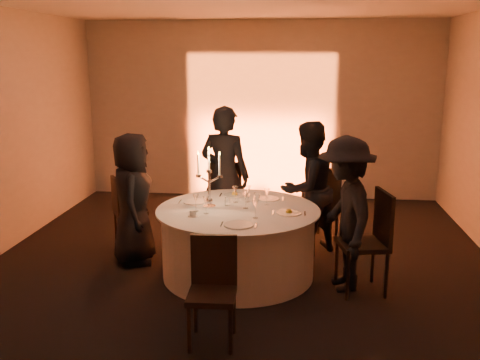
# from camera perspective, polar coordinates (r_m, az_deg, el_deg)

# --- Properties ---
(floor) EXTENTS (7.00, 7.00, 0.00)m
(floor) POSITION_cam_1_polar(r_m,az_deg,el_deg) (6.13, -0.20, -10.03)
(floor) COLOR black
(floor) RESTS_ON ground
(wall_back) EXTENTS (7.00, 0.00, 7.00)m
(wall_back) POSITION_cam_1_polar(r_m,az_deg,el_deg) (9.17, 2.24, 7.42)
(wall_back) COLOR #AFA9A3
(wall_back) RESTS_ON floor
(wall_front) EXTENTS (7.00, 0.00, 7.00)m
(wall_front) POSITION_cam_1_polar(r_m,az_deg,el_deg) (2.38, -9.77, -9.63)
(wall_front) COLOR #AFA9A3
(wall_front) RESTS_ON floor
(uplighter_fixture) EXTENTS (0.25, 0.12, 0.10)m
(uplighter_fixture) POSITION_cam_1_polar(r_m,az_deg,el_deg) (9.14, 2.02, -1.86)
(uplighter_fixture) COLOR black
(uplighter_fixture) RESTS_ON floor
(banquet_table) EXTENTS (1.80, 1.80, 0.77)m
(banquet_table) POSITION_cam_1_polar(r_m,az_deg,el_deg) (5.99, -0.21, -6.64)
(banquet_table) COLOR black
(banquet_table) RESTS_ON floor
(chair_left) EXTENTS (0.53, 0.53, 0.89)m
(chair_left) POSITION_cam_1_polar(r_m,az_deg,el_deg) (7.10, -12.22, -2.81)
(chair_left) COLOR black
(chair_left) RESTS_ON floor
(chair_back_left) EXTENTS (0.53, 0.53, 1.03)m
(chair_back_left) POSITION_cam_1_polar(r_m,az_deg,el_deg) (7.35, -1.28, -1.28)
(chair_back_left) COLOR black
(chair_back_left) RESTS_ON floor
(chair_back_right) EXTENTS (0.62, 0.62, 1.01)m
(chair_back_right) POSITION_cam_1_polar(r_m,az_deg,el_deg) (7.05, 8.62, -2.13)
(chair_back_right) COLOR black
(chair_back_right) RESTS_ON floor
(chair_right) EXTENTS (0.56, 0.56, 1.07)m
(chair_right) POSITION_cam_1_polar(r_m,az_deg,el_deg) (5.69, 13.79, -5.77)
(chair_right) COLOR black
(chair_right) RESTS_ON floor
(chair_front) EXTENTS (0.42, 0.42, 0.92)m
(chair_front) POSITION_cam_1_polar(r_m,az_deg,el_deg) (4.65, -2.92, -10.96)
(chair_front) COLOR black
(chair_front) RESTS_ON floor
(guest_left) EXTENTS (0.64, 0.84, 1.55)m
(guest_left) POSITION_cam_1_polar(r_m,az_deg,el_deg) (6.38, -11.37, -1.99)
(guest_left) COLOR black
(guest_left) RESTS_ON floor
(guest_back_left) EXTENTS (0.75, 0.59, 1.81)m
(guest_back_left) POSITION_cam_1_polar(r_m,az_deg,el_deg) (6.86, -1.63, 0.43)
(guest_back_left) COLOR black
(guest_back_left) RESTS_ON floor
(guest_back_right) EXTENTS (1.01, 1.01, 1.65)m
(guest_back_right) POSITION_cam_1_polar(r_m,az_deg,el_deg) (6.58, 7.19, -0.92)
(guest_back_right) COLOR black
(guest_back_right) RESTS_ON floor
(guest_right) EXTENTS (0.78, 1.14, 1.62)m
(guest_right) POSITION_cam_1_polar(r_m,az_deg,el_deg) (5.65, 11.15, -3.58)
(guest_right) COLOR black
(guest_right) RESTS_ON floor
(plate_left) EXTENTS (0.36, 0.25, 0.01)m
(plate_left) POSITION_cam_1_polar(r_m,az_deg,el_deg) (6.14, -4.88, -2.36)
(plate_left) COLOR silver
(plate_left) RESTS_ON banquet_table
(plate_back_left) EXTENTS (0.36, 0.27, 0.08)m
(plate_back_left) POSITION_cam_1_polar(r_m,az_deg,el_deg) (6.41, -0.57, -1.54)
(plate_back_left) COLOR silver
(plate_back_left) RESTS_ON banquet_table
(plate_back_right) EXTENTS (0.36, 0.26, 0.01)m
(plate_back_right) POSITION_cam_1_polar(r_m,az_deg,el_deg) (6.27, 3.05, -2.01)
(plate_back_right) COLOR silver
(plate_back_right) RESTS_ON banquet_table
(plate_right) EXTENTS (0.36, 0.27, 0.08)m
(plate_right) POSITION_cam_1_polar(r_m,az_deg,el_deg) (5.72, 5.24, -3.42)
(plate_right) COLOR silver
(plate_right) RESTS_ON banquet_table
(plate_front) EXTENTS (0.35, 0.29, 0.01)m
(plate_front) POSITION_cam_1_polar(r_m,az_deg,el_deg) (5.31, -0.14, -4.81)
(plate_front) COLOR silver
(plate_front) RESTS_ON banquet_table
(coffee_cup) EXTENTS (0.11, 0.11, 0.07)m
(coffee_cup) POSITION_cam_1_polar(r_m,az_deg,el_deg) (5.62, -5.04, -3.58)
(coffee_cup) COLOR silver
(coffee_cup) RESTS_ON banquet_table
(candelabra) EXTENTS (0.29, 0.14, 0.69)m
(candelabra) POSITION_cam_1_polar(r_m,az_deg,el_deg) (5.88, -3.30, -0.68)
(candelabra) COLOR silver
(candelabra) RESTS_ON banquet_table
(wine_glass_a) EXTENTS (0.07, 0.07, 0.19)m
(wine_glass_a) POSITION_cam_1_polar(r_m,az_deg,el_deg) (5.86, 0.61, -1.75)
(wine_glass_a) COLOR white
(wine_glass_a) RESTS_ON banquet_table
(wine_glass_b) EXTENTS (0.07, 0.07, 0.19)m
(wine_glass_b) POSITION_cam_1_polar(r_m,az_deg,el_deg) (5.67, -3.66, -2.27)
(wine_glass_b) COLOR white
(wine_glass_b) RESTS_ON banquet_table
(wine_glass_c) EXTENTS (0.07, 0.07, 0.19)m
(wine_glass_c) POSITION_cam_1_polar(r_m,az_deg,el_deg) (5.51, 1.66, -2.73)
(wine_glass_c) COLOR white
(wine_glass_c) RESTS_ON banquet_table
(wine_glass_d) EXTENTS (0.07, 0.07, 0.19)m
(wine_glass_d) POSITION_cam_1_polar(r_m,az_deg,el_deg) (6.12, 0.87, -1.11)
(wine_glass_d) COLOR white
(wine_glass_d) RESTS_ON banquet_table
(wine_glass_e) EXTENTS (0.07, 0.07, 0.19)m
(wine_glass_e) POSITION_cam_1_polar(r_m,az_deg,el_deg) (5.99, 2.88, -1.42)
(wine_glass_e) COLOR white
(wine_glass_e) RESTS_ON banquet_table
(wine_glass_f) EXTENTS (0.07, 0.07, 0.19)m
(wine_glass_f) POSITION_cam_1_polar(r_m,az_deg,el_deg) (6.10, -0.50, -1.15)
(wine_glass_f) COLOR white
(wine_glass_f) RESTS_ON banquet_table
(wine_glass_g) EXTENTS (0.07, 0.07, 0.19)m
(wine_glass_g) POSITION_cam_1_polar(r_m,az_deg,el_deg) (5.76, -4.75, -2.04)
(wine_glass_g) COLOR white
(wine_glass_g) RESTS_ON banquet_table
(tumbler_a) EXTENTS (0.07, 0.07, 0.09)m
(tumbler_a) POSITION_cam_1_polar(r_m,az_deg,el_deg) (5.99, -1.34, -2.32)
(tumbler_a) COLOR white
(tumbler_a) RESTS_ON banquet_table
(tumbler_b) EXTENTS (0.07, 0.07, 0.09)m
(tumbler_b) POSITION_cam_1_polar(r_m,az_deg,el_deg) (6.22, 1.84, -1.75)
(tumbler_b) COLOR white
(tumbler_b) RESTS_ON banquet_table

